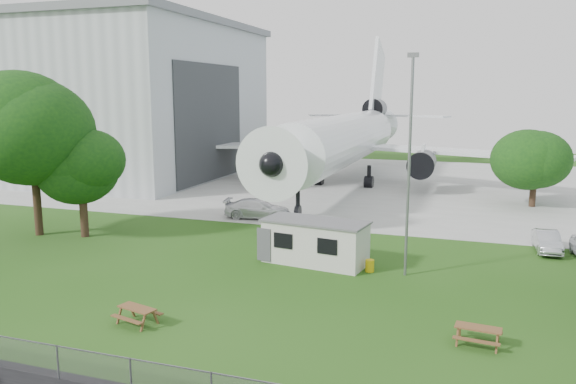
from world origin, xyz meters
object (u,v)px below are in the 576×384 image
(airliner, at_px, (346,137))
(picnic_west, at_px, (138,324))
(hangar, at_px, (73,98))
(picnic_east, at_px, (477,345))
(site_cabin, at_px, (315,242))

(airliner, xyz_separation_m, picnic_west, (-0.15, -40.23, -5.27))
(airliner, bearing_deg, hangar, 179.78)
(hangar, relative_size, picnic_east, 23.89)
(hangar, xyz_separation_m, picnic_west, (35.82, -40.37, -9.41))
(hangar, xyz_separation_m, airliner, (35.97, -0.14, -4.14))
(airliner, height_order, picnic_west, airliner)
(airliner, height_order, picnic_east, airliner)
(hangar, height_order, site_cabin, hangar)
(hangar, relative_size, picnic_west, 23.89)
(hangar, distance_m, picnic_east, 63.41)
(site_cabin, relative_size, picnic_west, 3.84)
(picnic_east, bearing_deg, site_cabin, 143.03)
(hangar, distance_m, site_cabin, 50.83)
(hangar, bearing_deg, picnic_east, -37.07)
(hangar, relative_size, site_cabin, 6.22)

